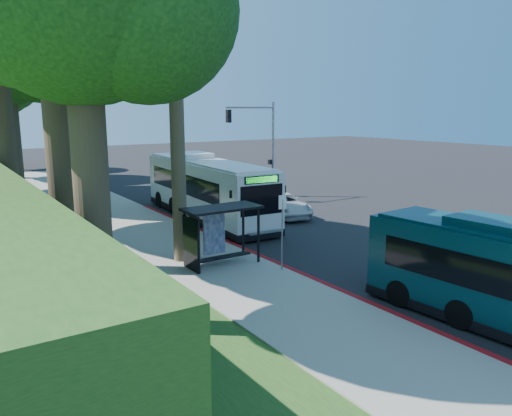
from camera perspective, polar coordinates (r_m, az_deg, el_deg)
ground at (r=27.30m, az=5.85°, el=-2.55°), size 140.00×140.00×0.00m
sidewalk at (r=23.48m, az=-8.12°, el=-4.75°), size 4.50×70.00×0.12m
red_curb at (r=21.29m, az=2.23°, el=-6.31°), size 0.25×30.00×0.13m
grass_verge at (r=26.54m, az=-24.11°, el=-3.83°), size 8.00×70.00×0.06m
bus_shelter at (r=20.59m, az=-4.70°, el=-1.92°), size 3.20×1.51×2.55m
stop_sign_pole at (r=19.75m, az=3.02°, el=-1.65°), size 0.35×0.06×3.17m
traffic_signal_pole at (r=36.86m, az=0.64°, el=8.04°), size 4.10×0.30×7.00m
tree_2 at (r=36.99m, az=-26.72°, el=16.29°), size 8.82×8.40×15.12m
white_bus at (r=30.05m, az=-5.74°, el=2.34°), size 3.43×12.92×3.81m
pickup at (r=30.75m, az=2.92°, el=0.40°), size 3.18×5.40×1.41m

